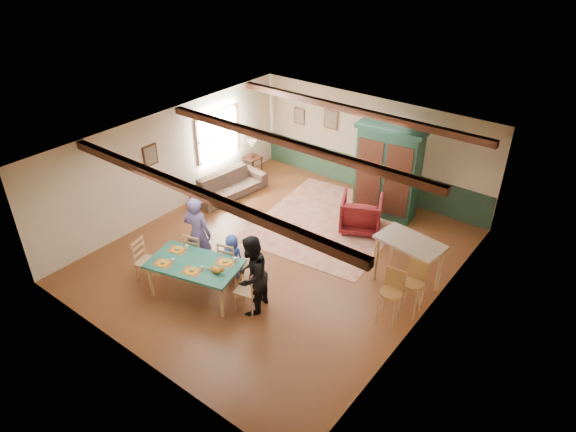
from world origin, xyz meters
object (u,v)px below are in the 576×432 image
Objects in this scene: dining_chair_far_left at (197,251)px; counter_table at (407,263)px; person_woman at (251,275)px; bar_stool_left at (390,299)px; armoire at (388,172)px; bar_stool_right at (412,289)px; dining_chair_end_left at (148,261)px; dining_table at (196,278)px; cat at (216,269)px; person_child at (232,256)px; end_table at (253,166)px; armchair at (361,213)px; table_lamp at (252,149)px; dining_chair_far_right at (231,259)px; dining_chair_end_right at (247,289)px; sofa at (229,185)px; person_man at (198,234)px.

counter_table reaches higher than dining_chair_far_left.
bar_stool_left is (2.29, 1.29, -0.26)m from person_woman.
armoire is 3.89m from bar_stool_right.
dining_table is at bearing -90.00° from dining_chair_end_left.
dining_chair_end_left reaches higher than cat.
cat is (0.38, -0.85, 0.34)m from person_child.
end_table is at bearing 161.25° from counter_table.
bar_stool_right reaches higher than cat.
bar_stool_right reaches higher than armchair.
table_lamp is at bearing -34.64° from armchair.
dining_chair_far_right is 1.88× the size of table_lamp.
person_woman is (1.81, -0.29, 0.36)m from dining_chair_far_left.
dining_chair_far_right is at bearing 90.00° from person_child.
armchair is 0.86× the size of bar_stool_right.
armoire is at bearing -119.69° from armchair.
dining_chair_end_right reaches higher than sofa.
dining_chair_end_right is 0.95× the size of person_child.
person_man is at bearing 136.55° from cat.
person_man is 1.34m from cat.
bar_stool_right is at bearing -176.08° from person_man.
person_woman reaches higher than table_lamp.
dining_table is 1.89× the size of dining_chair_far_right.
bar_stool_right reaches higher than sofa.
end_table is 7.08m from bar_stool_left.
person_woman is at bearing 136.74° from person_child.
dining_chair_far_left reaches higher than armchair.
cat is 5.29m from armoire.
dining_chair_end_right is at bearing 136.17° from dining_chair_far_right.
bar_stool_right is (6.46, -2.77, 0.29)m from end_table.
person_child is 0.43× the size of armoire.
dining_chair_end_left is 5.44m from end_table.
armchair is (1.97, 3.59, -0.04)m from dining_chair_far_left.
dining_chair_far_right is 3.68m from counter_table.
armchair reaches higher than sofa.
bar_stool_right is at bearing 63.95° from bar_stool_left.
dining_table is 0.86× the size of sofa.
dining_chair_far_left is at bearing -113.57° from person_woman.
bar_stool_right is at bearing -59.23° from armoire.
bar_stool_right is (2.26, -3.11, -0.63)m from armoire.
person_man is at bearing -5.71° from dining_chair_far_right.
dining_chair_end_right is at bearing -148.61° from bar_stool_right.
dining_table is at bearing -138.71° from counter_table.
person_man reaches higher than dining_chair_far_right.
dining_chair_end_right is 0.45× the size of sofa.
armchair is at bearing -73.19° from sofa.
dining_chair_end_right is at bearing 9.46° from cat.
end_table is 1.09× the size of table_lamp.
end_table is (-3.30, 4.86, -0.58)m from cat.
person_child is at bearing -147.28° from counter_table.
armchair is 1.75× the size of end_table.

